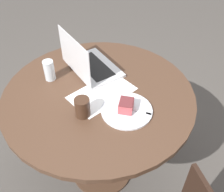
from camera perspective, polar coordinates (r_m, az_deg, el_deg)
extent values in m
plane|color=#4C4742|center=(2.05, -2.18, -15.63)|extent=(12.00, 12.00, 0.00)
cylinder|color=#4C3323|center=(2.04, -2.18, -15.48)|extent=(0.44, 0.44, 0.02)
cylinder|color=#4C3323|center=(1.73, -2.51, -8.97)|extent=(0.10, 0.10, 0.73)
cylinder|color=#4C3323|center=(1.46, -2.95, 0.30)|extent=(1.06, 1.06, 0.03)
cube|color=white|center=(1.44, -2.21, 0.52)|extent=(0.41, 0.37, 0.00)
cylinder|color=silver|center=(1.34, 3.21, -3.12)|extent=(0.26, 0.26, 0.01)
cube|color=#B74C51|center=(1.32, 3.09, -2.13)|extent=(0.09, 0.07, 0.05)
cube|color=maroon|center=(1.30, 3.13, -1.25)|extent=(0.08, 0.07, 0.00)
cube|color=silver|center=(1.33, 5.03, -3.02)|extent=(0.04, 0.17, 0.00)
cube|color=silver|center=(1.32, 8.02, -3.89)|extent=(0.03, 0.03, 0.00)
cylinder|color=#3D2619|center=(1.30, -6.46, -2.46)|extent=(0.08, 0.08, 0.10)
cylinder|color=silver|center=(1.54, -13.51, 5.47)|extent=(0.06, 0.06, 0.12)
cube|color=silver|center=(1.61, -3.95, 6.22)|extent=(0.40, 0.41, 0.02)
cube|color=black|center=(1.61, -3.97, 6.50)|extent=(0.29, 0.30, 0.00)
cube|color=silver|center=(1.50, -8.21, 8.55)|extent=(0.24, 0.26, 0.24)
cube|color=black|center=(1.50, -8.07, 8.60)|extent=(0.22, 0.25, 0.22)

